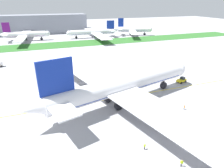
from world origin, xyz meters
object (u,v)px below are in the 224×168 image
airliner_foreground (121,86)px  ground_crew_wingwalker_port (145,146)px  parked_airliner_far_right (133,30)px  parked_airliner_far_left (25,35)px  ground_crew_wingwalker_starboard (184,107)px  parked_airliner_far_centre (94,32)px  pushback_tug (182,80)px  ground_crew_marshaller_front (182,163)px

airliner_foreground → ground_crew_wingwalker_port: (-3.34, -22.06, -5.18)m
airliner_foreground → ground_crew_wingwalker_port: size_ratio=62.17×
parked_airliner_far_right → ground_crew_wingwalker_port: bearing=-114.6°
ground_crew_wingwalker_port → parked_airliner_far_left: (-29.65, 148.17, 4.15)m
ground_crew_wingwalker_starboard → parked_airliner_far_centre: (7.55, 132.49, 3.92)m
parked_airliner_far_centre → parked_airliner_far_right: size_ratio=1.37×
pushback_tug → parked_airliner_far_left: (-63.13, 118.22, 4.11)m
airliner_foreground → parked_airliner_far_left: airliner_foreground is taller
airliner_foreground → pushback_tug: airliner_foreground is taller
ground_crew_wingwalker_starboard → parked_airliner_far_right: (46.01, 132.57, 4.34)m
ground_crew_wingwalker_starboard → ground_crew_wingwalker_port: bearing=-150.3°
pushback_tug → parked_airliner_far_right: 118.58m
ground_crew_marshaller_front → ground_crew_wingwalker_starboard: (15.34, 18.35, -0.08)m
ground_crew_wingwalker_port → parked_airliner_far_left: size_ratio=0.02×
pushback_tug → ground_crew_wingwalker_starboard: size_ratio=3.73×
parked_airliner_far_right → pushback_tug: bearing=-105.9°
ground_crew_marshaller_front → ground_crew_wingwalker_starboard: size_ratio=1.09×
ground_crew_marshaller_front → parked_airliner_far_left: bearing=102.4°
parked_airliner_far_right → ground_crew_wingwalker_starboard: bearing=-109.1°
parked_airliner_far_left → parked_airliner_far_right: (95.58, -4.24, 0.20)m
parked_airliner_far_right → airliner_foreground: bearing=-117.2°
ground_crew_marshaller_front → parked_airliner_far_left: parked_airliner_far_left is taller
parked_airliner_far_left → parked_airliner_far_centre: (57.12, -4.31, -0.22)m
ground_crew_marshaller_front → airliner_foreground: bearing=92.4°
airliner_foreground → parked_airliner_far_left: size_ratio=1.55×
airliner_foreground → ground_crew_wingwalker_port: bearing=-98.6°
airliner_foreground → parked_airliner_far_centre: 124.18m
airliner_foreground → ground_crew_wingwalker_starboard: airliner_foreground is taller
ground_crew_wingwalker_port → parked_airliner_far_right: size_ratio=0.03×
pushback_tug → ground_crew_wingwalker_port: pushback_tug is taller
ground_crew_marshaller_front → parked_airliner_far_left: size_ratio=0.03×
ground_crew_marshaller_front → parked_airliner_far_left: 158.94m
pushback_tug → parked_airliner_far_right: bearing=74.1°
ground_crew_wingwalker_port → ground_crew_marshaller_front: (4.58, -6.98, 0.09)m
ground_crew_wingwalker_port → ground_crew_wingwalker_starboard: size_ratio=0.99×
ground_crew_marshaller_front → parked_airliner_far_right: size_ratio=0.03×
ground_crew_marshaller_front → parked_airliner_far_left: (-34.23, 155.16, 4.06)m
parked_airliner_far_centre → parked_airliner_far_right: (38.45, 0.07, 0.42)m
parked_airliner_far_left → airliner_foreground: bearing=-75.3°
airliner_foreground → parked_airliner_far_centre: size_ratio=1.28×
parked_airliner_far_left → parked_airliner_far_right: size_ratio=1.13×
airliner_foreground → parked_airliner_far_right: bearing=62.8°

